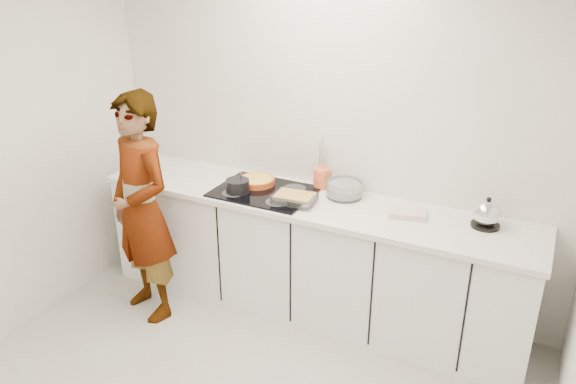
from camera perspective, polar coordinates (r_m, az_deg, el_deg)
The scene contains 12 objects.
wall_back at distance 4.16m, azimuth 4.02°, elevation 5.72°, with size 3.60×0.00×2.60m, color white.
base_cabinets at distance 4.24m, azimuth 2.01°, elevation -6.68°, with size 3.20×0.58×0.87m, color white.
countertop at distance 4.03m, azimuth 2.09°, elevation -1.06°, with size 3.24×0.64×0.04m, color white.
hob at distance 4.15m, azimuth -2.41°, elevation 0.06°, with size 0.72×0.54×0.01m, color black.
tart_dish at distance 4.26m, azimuth -3.22°, elevation 1.14°, with size 0.31×0.31×0.05m.
saucepan at distance 4.12m, azimuth -5.13°, elevation 0.63°, with size 0.21×0.21×0.16m.
baking_dish at distance 3.95m, azimuth 0.67°, elevation -0.58°, with size 0.31×0.23×0.06m.
mixing_bowl at distance 4.07m, azimuth 5.75°, elevation 0.23°, with size 0.34×0.34×0.12m.
tea_towel at distance 3.87m, azimuth 12.03°, elevation -2.06°, with size 0.24×0.18×0.04m, color white.
kettle at distance 3.82m, azimuth 19.54°, elevation -2.15°, with size 0.19×0.19×0.21m.
utensil_crock at distance 4.21m, azimuth 3.43°, elevation 1.41°, with size 0.12×0.12×0.15m, color #FC6B37.
cook at distance 4.15m, azimuth -14.64°, elevation -1.68°, with size 0.62×0.41×1.71m, color white.
Camera 1 is at (1.51, -2.08, 2.54)m, focal length 35.00 mm.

